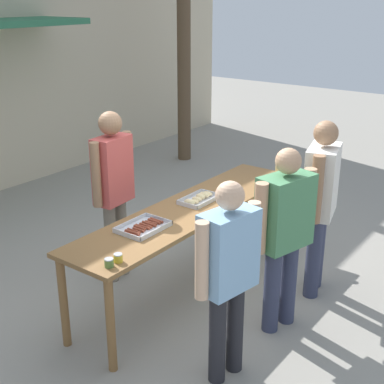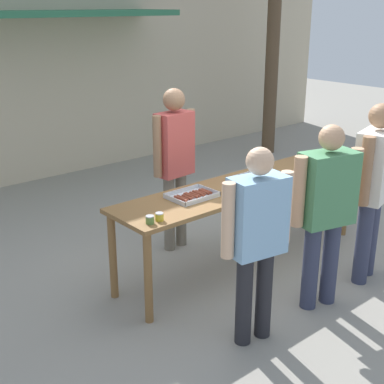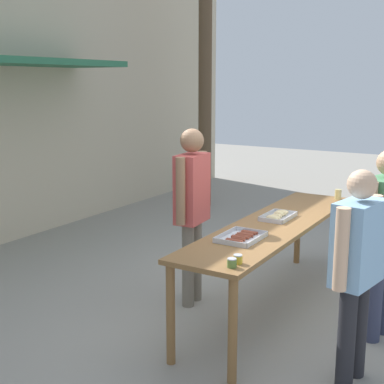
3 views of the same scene
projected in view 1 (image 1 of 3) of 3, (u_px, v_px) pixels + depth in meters
The scene contains 11 objects.
ground_plane at pixel (192, 286), 5.36m from camera, with size 24.00×24.00×0.00m, color gray.
serving_table at pixel (192, 216), 5.09m from camera, with size 2.90×0.66×0.86m.
food_tray_sausages at pixel (143, 227), 4.58m from camera, with size 0.43×0.31×0.04m.
food_tray_buns at pixel (199, 199), 5.19m from camera, with size 0.41×0.25×0.07m.
condiment_jar_mustard at pixel (109, 263), 3.94m from camera, with size 0.07×0.07×0.07m.
condiment_jar_ketchup at pixel (118, 258), 4.01m from camera, with size 0.07×0.07×0.07m.
beer_cup at pixel (279, 171), 5.91m from camera, with size 0.07×0.07×0.11m.
person_server_behind_table at pixel (113, 181), 5.19m from camera, with size 0.56×0.25×1.73m.
person_customer_holding_hotdog at pixel (228, 267), 3.80m from camera, with size 0.61×0.31×1.57m.
person_customer_with_cup at pixel (320, 195), 4.94m from camera, with size 0.67×0.38×1.71m.
person_customer_waiting_in_line at pixel (284, 227), 4.40m from camera, with size 0.66×0.37×1.62m.
Camera 1 is at (-3.76, -2.81, 2.76)m, focal length 50.00 mm.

